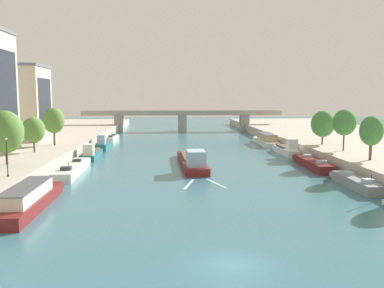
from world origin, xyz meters
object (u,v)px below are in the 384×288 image
tree_left_distant (54,121)px  tree_right_past_mid (371,131)px  moored_boat_right_upstream (266,140)px  moored_boat_right_gap_after (355,182)px  bridge_far (182,118)px  tree_right_third (344,122)px  moored_boat_left_far (104,144)px  tree_right_second (323,124)px  moored_boat_left_upstream (113,138)px  moored_boat_left_midway (73,169)px  moored_boat_left_downstream (29,199)px  moored_boat_right_lone (286,150)px  tree_left_second (5,132)px  moored_boat_left_end (92,153)px  lamppost_left_bank (7,155)px  tree_left_by_lamp (34,130)px  moored_boat_right_midway (313,163)px  barge_midriver (192,161)px

tree_left_distant → tree_right_past_mid: 54.39m
moored_boat_right_upstream → moored_boat_right_gap_after: bearing=-89.7°
bridge_far → tree_right_third: bearing=-69.5°
moored_boat_left_far → tree_right_second: size_ratio=1.89×
tree_right_second → bridge_far: bearing=113.1°
moored_boat_left_upstream → moored_boat_left_midway: bearing=-89.7°
moored_boat_left_downstream → moored_boat_right_upstream: 65.18m
moored_boat_right_gap_after → tree_right_third: size_ratio=1.61×
moored_boat_left_far → moored_boat_right_upstream: bearing=7.3°
moored_boat_right_lone → tree_left_second: 50.43m
moored_boat_right_gap_after → moored_boat_left_end: bearing=144.3°
moored_boat_left_midway → tree_right_second: 46.34m
tree_right_third → lamppost_left_bank: tree_right_third is taller
tree_left_distant → bridge_far: 62.68m
moored_boat_left_downstream → moored_boat_right_lone: size_ratio=1.41×
moored_boat_right_upstream → tree_right_second: bearing=-72.4°
moored_boat_left_midway → tree_left_by_lamp: size_ratio=2.77×
lamppost_left_bank → tree_left_by_lamp: bearing=100.4°
moored_boat_left_far → tree_right_second: bearing=-18.4°
moored_boat_left_upstream → tree_left_by_lamp: tree_left_by_lamp is taller
tree_left_by_lamp → tree_left_distant: (0.61, 9.41, 1.01)m
moored_boat_left_far → bridge_far: bearing=66.9°
moored_boat_left_midway → moored_boat_left_far: 29.30m
moored_boat_right_midway → moored_boat_left_end: bearing=161.4°
tree_right_past_mid → moored_boat_left_downstream: bearing=-160.8°
moored_boat_right_upstream → tree_right_past_mid: bearing=-81.5°
tree_right_third → tree_right_past_mid: bearing=-93.2°
moored_boat_right_upstream → tree_left_second: bearing=-138.6°
tree_left_second → tree_right_past_mid: size_ratio=1.14×
tree_left_by_lamp → tree_left_distant: 9.49m
moored_boat_left_far → moored_boat_right_lone: (37.47, -12.20, 0.04)m
moored_boat_left_midway → bridge_far: bridge_far is taller
barge_midriver → moored_boat_right_midway: bearing=-5.9°
tree_left_distant → tree_right_third: bearing=-11.4°
moored_boat_left_midway → tree_left_second: size_ratio=2.20×
tree_left_by_lamp → moored_boat_right_gap_after: bearing=-22.1°
tree_right_second → moored_boat_right_gap_after: bearing=-102.5°
tree_right_past_mid → lamppost_left_bank: 48.15m
tree_right_second → moored_boat_left_end: bearing=179.1°
barge_midriver → tree_left_by_lamp: size_ratio=3.70×
moored_boat_left_end → tree_left_second: tree_left_second is taller
moored_boat_right_midway → tree_left_by_lamp: tree_left_by_lamp is taller
moored_boat_right_gap_after → tree_left_by_lamp: size_ratio=1.95×
moored_boat_left_far → tree_right_second: 46.33m
tree_right_third → tree_left_by_lamp: bearing=179.0°
tree_left_second → tree_right_second: size_ratio=1.12×
moored_boat_right_gap_after → moored_boat_right_upstream: moored_boat_right_upstream is taller
moored_boat_left_downstream → bridge_far: (18.38, 92.58, 3.32)m
moored_boat_right_gap_after → moored_boat_right_upstream: (-0.27, 45.90, 0.47)m
moored_boat_left_downstream → tree_left_by_lamp: size_ratio=2.76×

